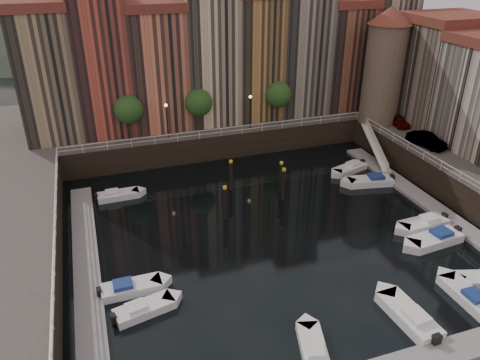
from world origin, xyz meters
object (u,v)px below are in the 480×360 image
object	(u,v)px
boat_left_1	(143,309)
mooring_pilings	(256,185)
corner_tower	(384,64)
boat_left_2	(130,288)
car_a	(398,121)
car_b	(426,141)
gangway	(376,145)

from	to	relation	value
boat_left_1	mooring_pilings	bearing A→B (deg)	31.19
corner_tower	boat_left_1	world-z (taller)	corner_tower
boat_left_2	car_a	world-z (taller)	car_a
mooring_pilings	car_b	bearing A→B (deg)	0.33
boat_left_1	car_b	xyz separation A→B (m)	(33.07, 12.76, 3.39)
mooring_pilings	boat_left_2	bearing A→B (deg)	-143.51
mooring_pilings	car_a	distance (m)	22.25
corner_tower	gangway	bearing A→B (deg)	-122.80
boat_left_2	car_a	xyz separation A→B (m)	(34.75, 16.83, 3.29)
boat_left_2	car_b	world-z (taller)	car_b
car_a	car_b	world-z (taller)	car_b
corner_tower	car_b	size ratio (longest dim) A/B	3.10
corner_tower	car_a	xyz separation A→B (m)	(1.51, -2.24, -6.54)
corner_tower	car_b	bearing A→B (deg)	-87.29
corner_tower	boat_left_2	bearing A→B (deg)	-150.14
mooring_pilings	car_b	distance (m)	20.12
gangway	car_a	bearing A→B (deg)	27.07
corner_tower	boat_left_2	distance (m)	39.56
gangway	boat_left_2	distance (m)	33.69
boat_left_2	car_a	bearing A→B (deg)	25.16
car_b	boat_left_2	bearing A→B (deg)	-177.36
gangway	car_a	world-z (taller)	car_a
gangway	car_b	size ratio (longest dim) A/B	1.87
boat_left_1	car_b	distance (m)	35.61
mooring_pilings	boat_left_1	distance (m)	18.22
gangway	mooring_pilings	xyz separation A→B (m)	(-16.70, -4.49, -0.27)
car_a	gangway	bearing A→B (deg)	-148.18
mooring_pilings	car_b	size ratio (longest dim) A/B	1.65
mooring_pilings	boat_left_1	xyz separation A→B (m)	(-13.06, -12.64, -1.31)
corner_tower	mooring_pilings	xyz separation A→B (m)	(-19.60, -8.99, -8.54)
car_a	car_b	xyz separation A→B (m)	(-1.09, -6.63, 0.08)
car_a	corner_tower	bearing A→B (deg)	128.74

